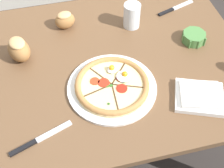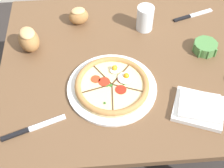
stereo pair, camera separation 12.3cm
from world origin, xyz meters
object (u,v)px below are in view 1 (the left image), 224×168
Objects in this scene: napkin_folded at (200,96)px; water_glass at (132,17)px; pizza at (112,86)px; bread_piece_near at (19,49)px; dining_table at (122,75)px; knife_spare at (175,8)px; ramekin_bowl at (194,37)px; knife_main at (40,139)px; bread_piece_mid at (65,20)px.

napkin_folded is 0.50m from water_glass.
bread_piece_near is at bearing 143.23° from pizza.
napkin_folded is (0.24, -0.27, 0.12)m from dining_table.
knife_spare is at bearing 44.35° from pizza.
dining_table is 7.76× the size of bread_piece_near.
bread_piece_near is at bearing 174.42° from ramekin_bowl.
ramekin_bowl is 0.47× the size of knife_main.
bread_piece_mid is 0.45× the size of knife_main.
bread_piece_near is at bearing -169.77° from water_glass.
pizza is 1.56× the size of napkin_folded.
ramekin_bowl is 0.81m from knife_main.
ramekin_bowl is at bearing 5.54° from knife_main.
dining_table is 4.72× the size of knife_main.
water_glass is at bearing 105.98° from napkin_folded.
dining_table is 0.37m from ramekin_bowl.
bread_piece_mid reaches higher than napkin_folded.
knife_main is (-0.30, -0.16, -0.01)m from pizza.
pizza is 3.45× the size of bread_piece_mid.
bread_piece_mid is 0.61m from knife_main.
knife_spare is (0.56, 0.01, -0.04)m from bread_piece_mid.
water_glass is at bearing 10.23° from bread_piece_near.
bread_piece_mid reaches higher than knife_spare.
water_glass is at bearing 64.71° from dining_table.
bread_piece_mid is (-0.13, 0.42, 0.03)m from pizza.
ramekin_bowl is at bearing -22.74° from bread_piece_mid.
pizza is at bearing -154.27° from knife_spare.
knife_main is 0.71m from water_glass.
water_glass reaches higher than napkin_folded.
pizza is at bearing -119.73° from dining_table.
bread_piece_mid is at bearing 127.38° from dining_table.
ramekin_bowl reaches higher than napkin_folded.
ramekin_bowl is 0.33m from napkin_folded.
knife_spare is 1.77× the size of water_glass.
dining_table is 4.76× the size of napkin_folded.
bread_piece_near is 0.61× the size of knife_main.
pizza is 0.61m from knife_spare.
pizza is at bearing -117.12° from water_glass.
napkin_folded reaches higher than dining_table.
bread_piece_near reaches higher than ramekin_bowl.
water_glass reaches higher than knife_main.
ramekin_bowl is 0.24m from knife_spare.
dining_table is 5.22× the size of knife_spare.
napkin_folded is at bearing -120.21° from knife_spare.
bread_piece_near is at bearing 149.69° from napkin_folded.
knife_main is at bearing -84.30° from bread_piece_near.
ramekin_bowl is 0.52× the size of knife_spare.
napkin_folded is 2.22× the size of bread_piece_mid.
water_glass is (0.53, 0.10, -0.00)m from bread_piece_near.
bread_piece_near is at bearing 173.36° from knife_spare.
ramekin_bowl is at bearing 6.65° from dining_table.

